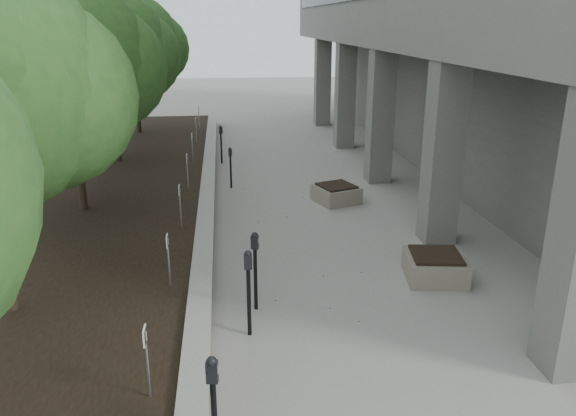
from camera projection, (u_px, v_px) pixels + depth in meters
retaining_wall at (208, 198)px, 14.92m from camera, size 0.39×26.00×0.50m
planting_bed at (66, 205)px, 14.53m from camera, size 7.00×26.00×0.40m
crabapple_tree_3 at (70, 97)px, 12.73m from camera, size 4.60×4.00×5.44m
crabapple_tree_4 at (110, 76)px, 17.44m from camera, size 4.60×4.00×5.44m
crabapple_tree_5 at (134, 64)px, 22.15m from camera, size 4.60×4.00×5.44m
parking_sign_2 at (147, 363)px, 6.66m from camera, size 0.04×0.22×0.96m
parking_sign_3 at (169, 261)px, 9.49m from camera, size 0.04×0.22×0.96m
parking_sign_4 at (180, 206)px, 12.31m from camera, size 0.04×0.22×0.96m
parking_sign_5 at (188, 171)px, 15.13m from camera, size 0.04×0.22×0.96m
parking_sign_6 at (193, 148)px, 17.96m from camera, size 0.04×0.22×0.96m
parking_sign_7 at (196, 131)px, 20.78m from camera, size 0.04×0.22×0.96m
parking_sign_8 at (199, 117)px, 23.60m from camera, size 0.04×0.22×0.96m
parking_meter_1 at (214, 416)px, 5.99m from camera, size 0.16×0.12×1.47m
parking_meter_2 at (249, 293)px, 8.68m from camera, size 0.14×0.10×1.46m
parking_meter_3 at (255, 271)px, 9.48m from camera, size 0.17×0.14×1.43m
parking_meter_4 at (231, 168)px, 16.51m from camera, size 0.13×0.09×1.25m
parking_meter_5 at (221, 145)px, 19.40m from camera, size 0.16×0.14×1.34m
planter_front at (435, 266)px, 10.78m from camera, size 1.26×1.26×0.52m
planter_back at (336, 193)px, 15.36m from camera, size 1.36×1.36×0.49m
berry_scatter at (289, 265)px, 11.42m from camera, size 3.30×14.10×0.02m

